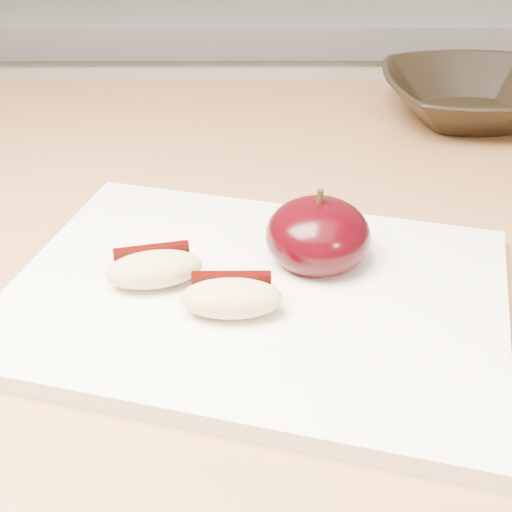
{
  "coord_description": "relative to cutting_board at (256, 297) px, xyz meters",
  "views": [
    {
      "loc": [
        0.03,
        0.01,
        1.18
      ],
      "look_at": [
        0.03,
        0.39,
        0.94
      ],
      "focal_mm": 50.0,
      "sensor_mm": 36.0,
      "label": 1
    }
  ],
  "objects": [
    {
      "name": "apple_half",
      "position": [
        0.04,
        0.04,
        0.02
      ],
      "size": [
        0.08,
        0.08,
        0.06
      ],
      "rotation": [
        0.0,
        0.0,
        0.08
      ],
      "color": "black",
      "rests_on": "cutting_board"
    },
    {
      "name": "cutting_board",
      "position": [
        0.0,
        0.0,
        0.0
      ],
      "size": [
        0.36,
        0.3,
        0.01
      ],
      "primitive_type": "cube",
      "rotation": [
        0.0,
        0.0,
        -0.26
      ],
      "color": "white",
      "rests_on": "island_counter"
    },
    {
      "name": "apple_wedge_b",
      "position": [
        -0.02,
        -0.02,
        0.02
      ],
      "size": [
        0.06,
        0.03,
        0.02
      ],
      "rotation": [
        0.0,
        0.0,
        0.01
      ],
      "color": "#CBB681",
      "rests_on": "cutting_board"
    },
    {
      "name": "bowl",
      "position": [
        0.22,
        0.32,
        0.02
      ],
      "size": [
        0.19,
        0.19,
        0.04
      ],
      "primitive_type": "imported",
      "rotation": [
        0.0,
        0.0,
        0.05
      ],
      "color": "black",
      "rests_on": "island_counter"
    },
    {
      "name": "apple_wedge_a",
      "position": [
        -0.07,
        0.01,
        0.02
      ],
      "size": [
        0.07,
        0.04,
        0.02
      ],
      "rotation": [
        0.0,
        0.0,
        0.22
      ],
      "color": "#CBB681",
      "rests_on": "cutting_board"
    },
    {
      "name": "back_cabinet",
      "position": [
        -0.03,
        0.81,
        -0.44
      ],
      "size": [
        2.4,
        0.62,
        0.94
      ],
      "color": "silver",
      "rests_on": "ground"
    }
  ]
}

